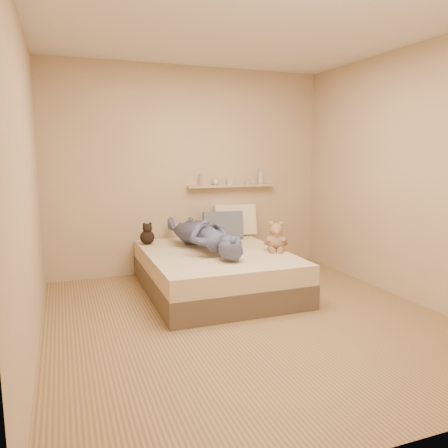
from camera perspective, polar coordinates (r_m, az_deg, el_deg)
name	(u,v)px	position (r m, az deg, el deg)	size (l,w,h in m)	color
room	(250,179)	(3.86, 3.39, 5.89)	(3.80, 3.80, 3.80)	#9C7850
bed	(215,271)	(4.90, -1.15, -6.17)	(1.50, 1.90, 0.45)	brown
game_console	(233,248)	(4.32, 1.13, -3.20)	(0.17, 0.09, 0.06)	silver
teddy_bear	(276,239)	(4.87, 6.80, -1.92)	(0.27, 0.28, 0.34)	#A4785A
dark_plush	(147,235)	(5.27, -9.99, -1.41)	(0.17, 0.17, 0.26)	black
pillow_cream	(235,220)	(5.77, 1.39, 0.49)	(0.55, 0.16, 0.40)	beige
pillow_grey	(223,225)	(5.56, -0.15, -0.14)	(0.50, 0.14, 0.34)	#555C67
person	(204,234)	(4.90, -2.66, -1.33)	(0.54, 1.49, 0.36)	#464C6F
wall_shelf	(231,186)	(5.78, 0.99, 5.01)	(1.20, 0.12, 0.03)	tan
shelf_bottles	(239,179)	(5.82, 1.98, 5.91)	(0.93, 0.11, 0.21)	silver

